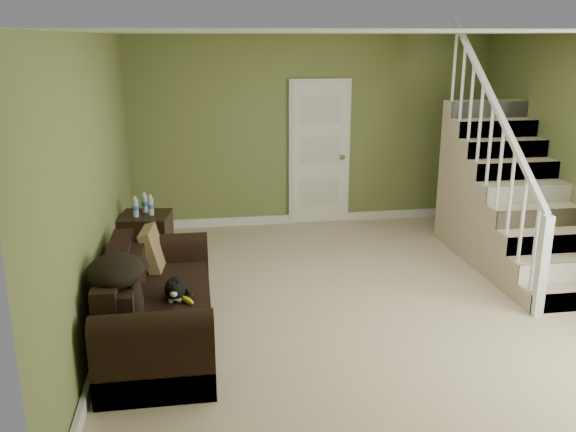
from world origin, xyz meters
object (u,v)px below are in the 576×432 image
object	(u,v)px
sofa	(155,309)
side_table	(146,241)
cat	(175,289)
banana	(187,300)

from	to	relation	value
sofa	side_table	size ratio (longest dim) A/B	2.32
side_table	cat	distance (m)	1.94
side_table	cat	bearing A→B (deg)	-78.73
sofa	banana	xyz separation A→B (m)	(0.28, -0.21, 0.15)
sofa	cat	world-z (taller)	sofa
sofa	cat	bearing A→B (deg)	-28.94
side_table	banana	world-z (taller)	side_table
sofa	cat	xyz separation A→B (m)	(0.19, -0.10, 0.22)
banana	side_table	bearing A→B (deg)	71.04
cat	banana	bearing A→B (deg)	-44.76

